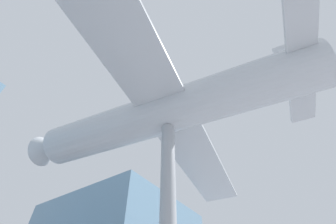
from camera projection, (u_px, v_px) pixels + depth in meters
The scene contains 1 object.
suspended_airplane at pixel (163, 113), 10.10m from camera, with size 19.45×14.31×2.78m.
Camera 1 is at (-5.91, -3.94, 1.78)m, focal length 24.00 mm.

